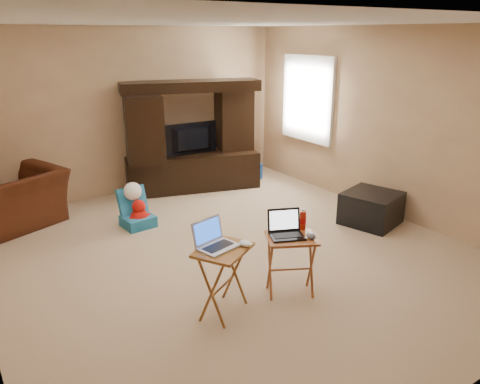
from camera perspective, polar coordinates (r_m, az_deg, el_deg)
floor at (r=5.42m, az=-1.18°, el=-7.45°), size 5.50×5.50×0.00m
ceiling at (r=4.86m, az=-1.39°, el=20.01°), size 5.50×5.50×0.00m
wall_back at (r=7.42m, az=-12.94°, el=9.48°), size 5.00×0.00×5.00m
wall_front at (r=3.15m, az=26.79°, el=-4.78°), size 5.00×0.00×5.00m
wall_right at (r=6.65m, az=17.40°, el=8.04°), size 0.00×5.50×5.50m
window_pane at (r=7.67m, az=8.34°, el=11.18°), size 0.00×1.20×1.20m
window_frame at (r=7.65m, az=8.23°, el=11.17°), size 0.06×1.14×1.34m
entertainment_center at (r=7.38m, az=-5.86°, el=6.71°), size 2.16×1.10×1.71m
television at (r=7.35m, az=-5.69°, el=6.39°), size 0.87×0.14×0.50m
recliner at (r=6.68m, az=-25.97°, el=-0.81°), size 1.42×1.34×0.74m
child_rocker at (r=6.18m, az=-12.43°, el=-1.94°), size 0.41×0.46×0.51m
plush_toy at (r=6.21m, az=-12.18°, el=-2.52°), size 0.33×0.27×0.37m
push_toy at (r=8.03m, az=0.76°, el=2.91°), size 0.59×0.48×0.39m
ottoman at (r=6.40m, az=15.71°, el=-1.90°), size 0.81×0.81×0.42m
tray_table_left at (r=4.22m, az=-2.03°, el=-10.79°), size 0.62×0.58×0.63m
tray_table_right at (r=4.53m, az=6.19°, el=-8.91°), size 0.58×0.54×0.60m
laptop_left at (r=4.03m, az=-2.70°, el=-5.32°), size 0.39×0.34×0.24m
laptop_right at (r=4.35m, az=5.81°, el=-4.06°), size 0.39×0.36×0.24m
mouse_left at (r=4.10m, az=0.70°, el=-6.29°), size 0.12×0.15×0.05m
mouse_right at (r=4.39m, az=8.65°, el=-5.29°), size 0.11×0.14×0.05m
water_bottle at (r=4.54m, az=7.67°, el=-3.47°), size 0.06×0.06×0.18m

